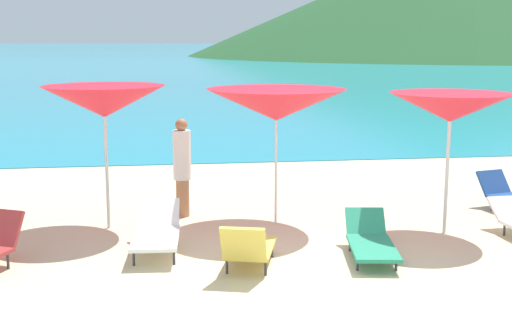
{
  "coord_description": "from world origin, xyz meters",
  "views": [
    {
      "loc": [
        -1.84,
        -8.28,
        3.0
      ],
      "look_at": [
        -0.46,
        1.7,
        1.2
      ],
      "focal_mm": 47.71,
      "sensor_mm": 36.0,
      "label": 1
    }
  ],
  "objects": [
    {
      "name": "umbrella_2",
      "position": [
        -2.74,
        2.53,
        2.03
      ],
      "size": [
        1.98,
        1.98,
        2.29
      ],
      "color": "silver",
      "rests_on": "ground_plane"
    },
    {
      "name": "ocean_water",
      "position": [
        0.0,
        227.97,
        0.01
      ],
      "size": [
        650.0,
        440.0,
        0.02
      ],
      "primitive_type": "cube",
      "color": "teal",
      "rests_on": "ground_plane"
    },
    {
      "name": "lounge_chair_7",
      "position": [
        0.99,
        0.52,
        0.24
      ],
      "size": [
        0.81,
        1.59,
        0.54
      ],
      "rotation": [
        0.0,
        0.0,
        -0.15
      ],
      "color": "#268C66",
      "rests_on": "ground_plane"
    },
    {
      "name": "umbrella_4",
      "position": [
        2.5,
        1.52,
        1.97
      ],
      "size": [
        1.96,
        1.96,
        2.19
      ],
      "color": "silver",
      "rests_on": "ground_plane"
    },
    {
      "name": "ground_plane",
      "position": [
        0.0,
        10.0,
        -0.15
      ],
      "size": [
        50.0,
        100.0,
        0.3
      ],
      "primitive_type": "cube",
      "color": "beige"
    },
    {
      "name": "umbrella_3",
      "position": [
        -0.04,
        2.38,
        1.96
      ],
      "size": [
        2.28,
        2.28,
        2.22
      ],
      "color": "silver",
      "rests_on": "ground_plane"
    },
    {
      "name": "beachgoer_1",
      "position": [
        -1.53,
        3.11,
        0.9
      ],
      "size": [
        0.3,
        0.3,
        1.68
      ],
      "rotation": [
        0.0,
        0.0,
        1.92
      ],
      "color": "#A3704C",
      "rests_on": "ground_plane"
    },
    {
      "name": "lounge_chair_4",
      "position": [
        -1.96,
        1.15,
        0.31
      ],
      "size": [
        0.72,
        1.55,
        0.63
      ],
      "rotation": [
        0.0,
        0.0,
        -0.07
      ],
      "color": "white",
      "rests_on": "ground_plane"
    },
    {
      "name": "lounge_chair_5",
      "position": [
        -0.76,
        0.25,
        0.31
      ],
      "size": [
        0.91,
        1.43,
        0.72
      ],
      "rotation": [
        0.0,
        0.0,
        2.87
      ],
      "color": "#D8BF4C",
      "rests_on": "ground_plane"
    }
  ]
}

